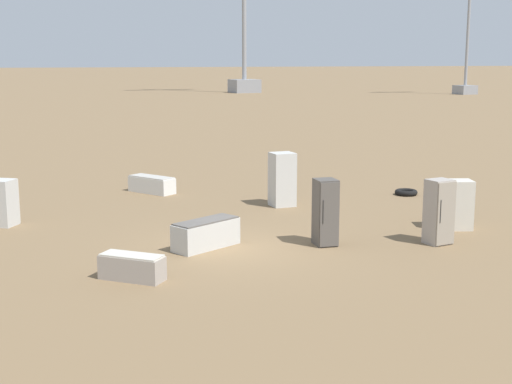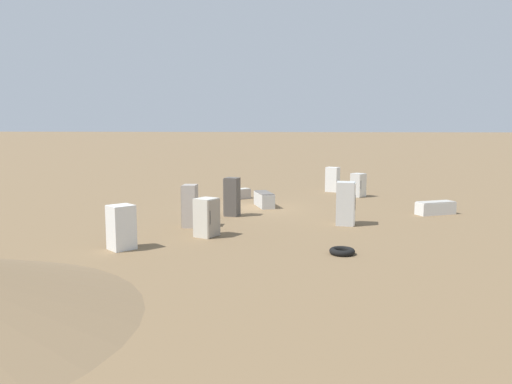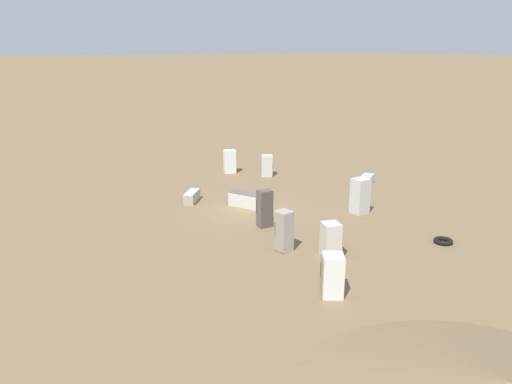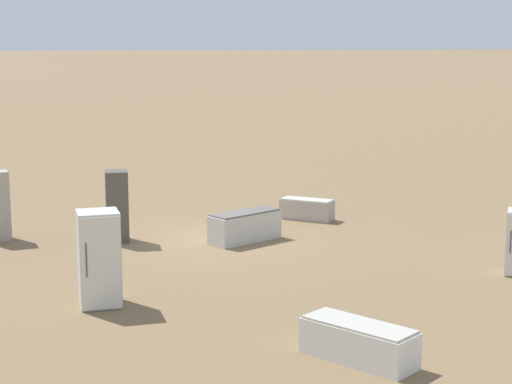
{
  "view_description": "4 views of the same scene",
  "coord_description": "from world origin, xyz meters",
  "px_view_note": "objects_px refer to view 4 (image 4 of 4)",
  "views": [
    {
      "loc": [
        -6.71,
        -17.3,
        4.98
      ],
      "look_at": [
        0.85,
        0.61,
        1.38
      ],
      "focal_mm": 50.0,
      "sensor_mm": 36.0,
      "label": 1
    },
    {
      "loc": [
        24.99,
        5.07,
        4.13
      ],
      "look_at": [
        -0.72,
        -0.06,
        0.76
      ],
      "focal_mm": 35.0,
      "sensor_mm": 36.0,
      "label": 2
    },
    {
      "loc": [
        21.04,
        -13.95,
        8.46
      ],
      "look_at": [
        -0.53,
        0.9,
        0.79
      ],
      "focal_mm": 35.0,
      "sensor_mm": 36.0,
      "label": 3
    },
    {
      "loc": [
        5.59,
        20.77,
        5.02
      ],
      "look_at": [
        -1.27,
        -0.46,
        1.1
      ],
      "focal_mm": 60.0,
      "sensor_mm": 36.0,
      "label": 4
    }
  ],
  "objects_px": {
    "discarded_fridge_0": "(99,259)",
    "discarded_fridge_1": "(307,209)",
    "discarded_fridge_7": "(245,226)",
    "discarded_fridge_8": "(117,206)",
    "discarded_fridge_3": "(359,342)"
  },
  "relations": [
    {
      "from": "discarded_fridge_8",
      "to": "discarded_fridge_0",
      "type": "bearing_deg",
      "value": -94.9
    },
    {
      "from": "discarded_fridge_1",
      "to": "discarded_fridge_7",
      "type": "relative_size",
      "value": 0.72
    },
    {
      "from": "discarded_fridge_7",
      "to": "discarded_fridge_8",
      "type": "relative_size",
      "value": 1.13
    },
    {
      "from": "discarded_fridge_1",
      "to": "discarded_fridge_3",
      "type": "xyz_separation_m",
      "value": [
        3.24,
        10.57,
        0.01
      ]
    },
    {
      "from": "discarded_fridge_1",
      "to": "discarded_fridge_7",
      "type": "height_order",
      "value": "discarded_fridge_7"
    },
    {
      "from": "discarded_fridge_0",
      "to": "discarded_fridge_1",
      "type": "xyz_separation_m",
      "value": [
        -6.76,
        -6.37,
        -0.63
      ]
    },
    {
      "from": "discarded_fridge_0",
      "to": "discarded_fridge_3",
      "type": "bearing_deg",
      "value": 131.84
    },
    {
      "from": "discarded_fridge_0",
      "to": "discarded_fridge_7",
      "type": "xyz_separation_m",
      "value": [
        -4.27,
        -4.34,
        -0.55
      ]
    },
    {
      "from": "discarded_fridge_7",
      "to": "discarded_fridge_1",
      "type": "bearing_deg",
      "value": -75.17
    },
    {
      "from": "discarded_fridge_0",
      "to": "discarded_fridge_3",
      "type": "distance_m",
      "value": 5.52
    },
    {
      "from": "discarded_fridge_0",
      "to": "discarded_fridge_1",
      "type": "distance_m",
      "value": 9.31
    },
    {
      "from": "discarded_fridge_7",
      "to": "discarded_fridge_8",
      "type": "distance_m",
      "value": 3.29
    },
    {
      "from": "discarded_fridge_3",
      "to": "discarded_fridge_7",
      "type": "relative_size",
      "value": 0.97
    },
    {
      "from": "discarded_fridge_0",
      "to": "discarded_fridge_8",
      "type": "bearing_deg",
      "value": -100.57
    },
    {
      "from": "discarded_fridge_1",
      "to": "discarded_fridge_3",
      "type": "distance_m",
      "value": 11.05
    }
  ]
}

